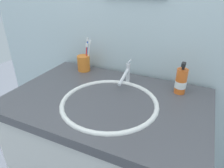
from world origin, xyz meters
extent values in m
cube|color=silver|center=(0.00, 0.37, 1.20)|extent=(2.21, 0.04, 2.40)
cube|color=silver|center=(0.00, 0.00, 0.41)|extent=(0.97, 0.63, 0.82)
cube|color=#4C4C51|center=(0.00, 0.00, 0.84)|extent=(1.01, 0.67, 0.05)
ellipsoid|color=white|center=(0.03, -0.04, 0.81)|extent=(0.42, 0.42, 0.11)
torus|color=white|center=(0.03, -0.04, 0.86)|extent=(0.48, 0.48, 0.02)
cylinder|color=#595B60|center=(0.03, -0.04, 0.76)|extent=(0.03, 0.03, 0.01)
cylinder|color=silver|center=(0.03, 0.21, 0.92)|extent=(0.02, 0.02, 0.12)
cylinder|color=silver|center=(0.03, 0.14, 0.93)|extent=(0.02, 0.14, 0.06)
cylinder|color=silver|center=(0.03, 0.22, 0.99)|extent=(0.01, 0.05, 0.01)
cylinder|color=orange|center=(-0.29, 0.25, 0.91)|extent=(0.08, 0.08, 0.10)
cylinder|color=blue|center=(-0.29, 0.29, 0.97)|extent=(0.02, 0.03, 0.19)
cube|color=white|center=(-0.28, 0.30, 1.06)|extent=(0.01, 0.02, 0.03)
cylinder|color=red|center=(-0.28, 0.26, 0.95)|extent=(0.03, 0.02, 0.16)
cube|color=white|center=(-0.27, 0.27, 1.03)|extent=(0.02, 0.01, 0.03)
cylinder|color=white|center=(-0.26, 0.26, 0.96)|extent=(0.04, 0.01, 0.19)
cube|color=white|center=(-0.25, 0.27, 1.06)|extent=(0.02, 0.01, 0.03)
cylinder|color=orange|center=(0.33, 0.21, 0.93)|extent=(0.06, 0.06, 0.13)
cylinder|color=black|center=(0.33, 0.21, 1.01)|extent=(0.02, 0.02, 0.02)
cube|color=black|center=(0.33, 0.20, 1.03)|extent=(0.02, 0.04, 0.02)
cylinder|color=white|center=(0.33, 0.21, 0.91)|extent=(0.06, 0.06, 0.04)
camera|label=1|loc=(0.40, -0.79, 1.40)|focal=32.35mm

